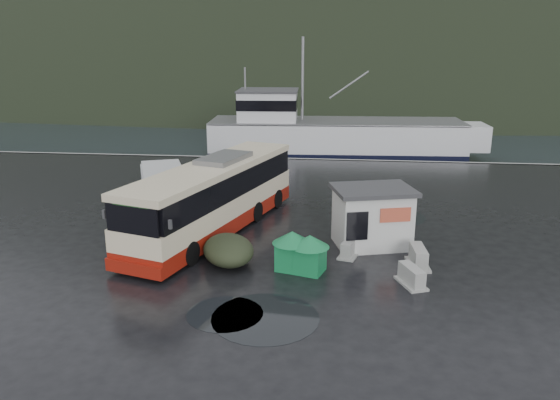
# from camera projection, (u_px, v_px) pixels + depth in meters

# --- Properties ---
(ground) EXTENTS (160.00, 160.00, 0.00)m
(ground) POSITION_uv_depth(u_px,v_px,m) (252.00, 252.00, 24.06)
(ground) COLOR black
(ground) RESTS_ON ground
(harbor_water) EXTENTS (300.00, 180.00, 0.02)m
(harbor_water) POSITION_uv_depth(u_px,v_px,m) (326.00, 80.00, 128.99)
(harbor_water) COLOR black
(harbor_water) RESTS_ON ground
(quay_edge) EXTENTS (160.00, 0.60, 1.50)m
(quay_edge) POSITION_uv_depth(u_px,v_px,m) (292.00, 159.00, 43.14)
(quay_edge) COLOR #999993
(quay_edge) RESTS_ON ground
(headland) EXTENTS (780.00, 540.00, 570.00)m
(headland) POSITION_uv_depth(u_px,v_px,m) (355.00, 60.00, 261.49)
(headland) COLOR black
(headland) RESTS_ON ground
(coach_bus) EXTENTS (6.74, 13.04, 3.59)m
(coach_bus) POSITION_uv_depth(u_px,v_px,m) (216.00, 231.00, 26.81)
(coach_bus) COLOR beige
(coach_bus) RESTS_ON ground
(white_van) EXTENTS (4.45, 6.82, 2.70)m
(white_van) POSITION_uv_depth(u_px,v_px,m) (167.00, 222.00, 28.02)
(white_van) COLOR silver
(white_van) RESTS_ON ground
(waste_bin_left) EXTENTS (1.41, 1.41, 1.57)m
(waste_bin_left) POSITION_uv_depth(u_px,v_px,m) (309.00, 272.00, 22.02)
(waste_bin_left) COLOR #157740
(waste_bin_left) RESTS_ON ground
(waste_bin_right) EXTENTS (1.41, 1.41, 1.62)m
(waste_bin_right) POSITION_uv_depth(u_px,v_px,m) (292.00, 269.00, 22.33)
(waste_bin_right) COLOR #157740
(waste_bin_right) RESTS_ON ground
(dome_tent) EXTENTS (3.00, 3.47, 1.14)m
(dome_tent) POSITION_uv_depth(u_px,v_px,m) (229.00, 263.00, 22.94)
(dome_tent) COLOR #282F1C
(dome_tent) RESTS_ON ground
(ticket_kiosk) EXTENTS (4.03, 3.44, 2.71)m
(ticket_kiosk) POSITION_uv_depth(u_px,v_px,m) (371.00, 245.00, 24.93)
(ticket_kiosk) COLOR silver
(ticket_kiosk) RESTS_ON ground
(jersey_barrier_a) EXTENTS (1.09, 1.58, 0.72)m
(jersey_barrier_a) POSITION_uv_depth(u_px,v_px,m) (349.00, 255.00, 23.71)
(jersey_barrier_a) COLOR #999993
(jersey_barrier_a) RESTS_ON ground
(jersey_barrier_b) EXTENTS (1.23, 1.64, 0.74)m
(jersey_barrier_b) POSITION_uv_depth(u_px,v_px,m) (411.00, 285.00, 20.87)
(jersey_barrier_b) COLOR #999993
(jersey_barrier_b) RESTS_ON ground
(jersey_barrier_c) EXTENTS (0.92, 1.67, 0.81)m
(jersey_barrier_c) POSITION_uv_depth(u_px,v_px,m) (418.00, 266.00, 22.62)
(jersey_barrier_c) COLOR #999993
(jersey_barrier_c) RESTS_ON ground
(fishing_trawler) EXTENTS (27.19, 7.27, 10.77)m
(fishing_trawler) POSITION_uv_depth(u_px,v_px,m) (336.00, 142.00, 50.14)
(fishing_trawler) COLOR silver
(fishing_trawler) RESTS_ON ground
(puddles) EXTENTS (9.69, 15.07, 0.01)m
(puddles) POSITION_uv_depth(u_px,v_px,m) (315.00, 272.00, 22.01)
(puddles) COLOR black
(puddles) RESTS_ON ground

